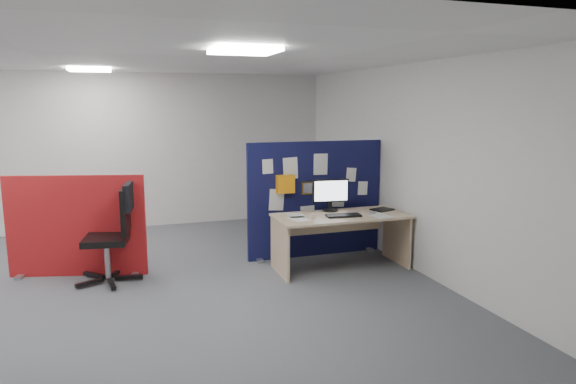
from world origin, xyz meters
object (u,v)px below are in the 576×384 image
object	(u,v)px
navy_divider	(314,199)
main_desk	(339,227)
red_divider	(76,227)
monitor_main	(330,193)
office_chair	(116,227)

from	to	relation	value
navy_divider	main_desk	bearing A→B (deg)	-79.54
navy_divider	red_divider	size ratio (longest dim) A/B	1.19
navy_divider	monitor_main	size ratio (longest dim) A/B	3.99
navy_divider	monitor_main	world-z (taller)	navy_divider
main_desk	red_divider	bearing A→B (deg)	167.38
red_divider	monitor_main	bearing A→B (deg)	5.86
red_divider	office_chair	size ratio (longest dim) A/B	1.40
main_desk	office_chair	bearing A→B (deg)	172.82
red_divider	office_chair	bearing A→B (deg)	-23.97
main_desk	office_chair	xyz separation A→B (m)	(-2.82, 0.36, 0.13)
red_divider	main_desk	bearing A→B (deg)	2.11
navy_divider	red_divider	distance (m)	3.19
monitor_main	office_chair	distance (m)	2.80
navy_divider	main_desk	xyz separation A→B (m)	(0.12, -0.62, -0.27)
main_desk	office_chair	distance (m)	2.85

